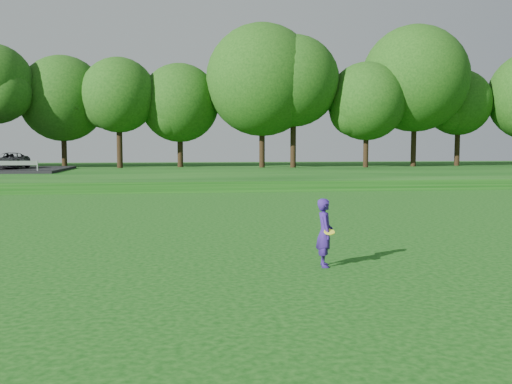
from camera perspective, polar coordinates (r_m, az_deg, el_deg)
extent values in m
plane|color=#0B3C0B|center=(12.56, 6.69, -7.44)|extent=(140.00, 140.00, 0.00)
cube|color=#0B3C0B|center=(46.07, -3.46, 1.93)|extent=(130.00, 30.00, 0.60)
cube|color=gray|center=(32.16, -1.85, 0.15)|extent=(130.00, 1.60, 0.04)
imported|color=#343439|center=(46.78, -23.36, 2.90)|extent=(1.99, 4.32, 1.20)
imported|color=navy|center=(12.47, 6.88, -4.05)|extent=(0.40, 0.57, 1.49)
cylinder|color=#F7FF28|center=(12.28, 7.35, -3.99)|extent=(0.23, 0.23, 0.10)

